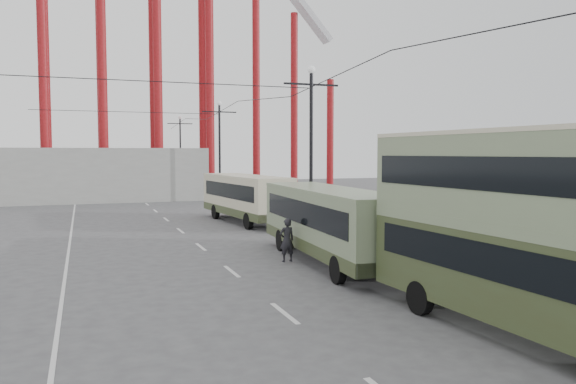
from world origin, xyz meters
name	(u,v)px	position (x,y,z in m)	size (l,w,h in m)	color
ground	(387,357)	(0.00, 0.00, 0.00)	(160.00, 160.00, 0.00)	#4B4B4D
road_markings	(190,236)	(-0.86, 19.70, 0.01)	(12.52, 120.00, 0.01)	silver
lamp_post_mid	(311,151)	(5.60, 18.00, 4.68)	(3.20, 0.44, 9.32)	black
lamp_post_far	(220,152)	(5.60, 40.00, 4.68)	(3.20, 0.44, 9.32)	black
lamp_post_distant	(180,152)	(5.60, 62.00, 4.68)	(3.20, 0.44, 9.32)	black
fairground_shed	(86,174)	(-6.00, 47.00, 2.50)	(22.00, 10.00, 5.00)	gray
double_decker_bus	(526,222)	(3.79, -0.02, 2.88)	(2.98, 9.69, 5.14)	#373E21
single_decker_green	(330,221)	(3.27, 10.36, 1.74)	(3.07, 11.01, 3.08)	gray
single_decker_cream	(246,196)	(3.68, 24.53, 1.74)	(3.58, 10.12, 3.08)	beige
pedestrian	(287,240)	(1.67, 11.12, 0.91)	(0.66, 0.44, 1.82)	black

